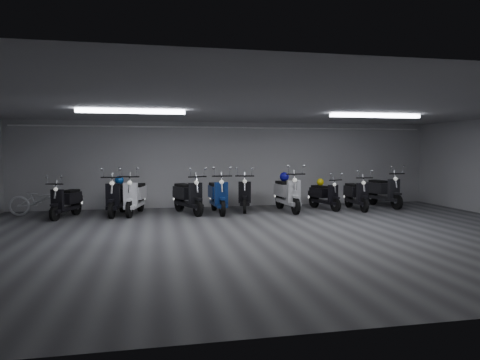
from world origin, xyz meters
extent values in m
cube|color=#3E3E41|center=(0.00, 0.00, -0.01)|extent=(14.00, 10.00, 0.01)
cube|color=gray|center=(0.00, 0.00, 2.80)|extent=(14.00, 10.00, 0.01)
cube|color=#A0A0A2|center=(0.00, 5.00, 1.40)|extent=(14.00, 0.01, 2.80)
cube|color=#A0A0A2|center=(0.00, -5.00, 1.40)|extent=(14.00, 0.01, 2.80)
cube|color=white|center=(-3.00, 1.00, 2.74)|extent=(2.40, 0.18, 0.08)
cube|color=white|center=(3.00, 1.00, 2.74)|extent=(2.40, 0.18, 0.08)
cylinder|color=white|center=(0.00, 4.92, 2.62)|extent=(13.60, 0.05, 0.05)
imported|color=silver|center=(-5.74, 4.05, 0.55)|extent=(1.71, 0.66, 1.09)
sphere|color=#0E459C|center=(-3.52, 3.90, 1.00)|extent=(0.25, 0.25, 0.25)
sphere|color=#0C0B7B|center=(1.44, 3.69, 1.05)|extent=(0.29, 0.29, 0.29)
sphere|color=gold|center=(2.68, 3.81, 0.86)|extent=(0.23, 0.23, 0.23)
camera|label=1|loc=(-2.49, -8.98, 1.85)|focal=31.89mm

